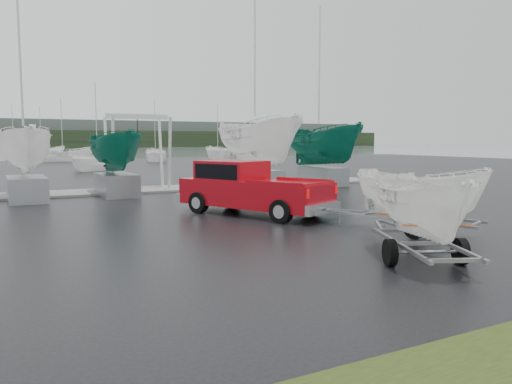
# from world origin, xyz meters

# --- Properties ---
(ground_plane) EXTENTS (120.00, 120.00, 0.00)m
(ground_plane) POSITION_xyz_m (0.00, 0.00, 0.00)
(ground_plane) COLOR black
(ground_plane) RESTS_ON ground
(lake) EXTENTS (300.00, 300.00, 0.00)m
(lake) POSITION_xyz_m (0.00, 100.00, -0.01)
(lake) COLOR slate
(lake) RESTS_ON ground
(dock) EXTENTS (30.00, 3.00, 0.12)m
(dock) POSITION_xyz_m (0.00, 13.00, 0.05)
(dock) COLOR gray
(dock) RESTS_ON ground
(treeline) EXTENTS (300.00, 8.00, 6.00)m
(treeline) POSITION_xyz_m (0.00, 170.00, 3.00)
(treeline) COLOR black
(treeline) RESTS_ON ground
(far_hill) EXTENTS (300.00, 6.00, 10.00)m
(far_hill) POSITION_xyz_m (0.00, 178.00, 5.00)
(far_hill) COLOR #4C5651
(far_hill) RESTS_ON ground
(pickup_truck) EXTENTS (4.27, 6.26, 1.98)m
(pickup_truck) POSITION_xyz_m (0.75, 2.79, 1.03)
(pickup_truck) COLOR #9F0812
(pickup_truck) RESTS_ON ground
(trailer_hitched) EXTENTS (2.55, 3.77, 4.44)m
(trailer_hitched) POSITION_xyz_m (3.40, -3.13, 2.42)
(trailer_hitched) COLOR #909398
(trailer_hitched) RESTS_ON ground
(trailer_parked) EXTENTS (2.54, 3.77, 4.51)m
(trailer_parked) POSITION_xyz_m (0.85, -5.71, 2.46)
(trailer_parked) COLOR #909398
(trailer_parked) RESTS_ON ground
(boat_hoist) EXTENTS (3.30, 2.18, 4.12)m
(boat_hoist) POSITION_xyz_m (-0.63, 13.00, 2.67)
(boat_hoist) COLOR silver
(boat_hoist) RESTS_ON ground
(keelboat_0) EXTENTS (2.23, 3.20, 10.39)m
(keelboat_0) POSITION_xyz_m (-6.26, 11.00, 3.51)
(keelboat_0) COLOR #909398
(keelboat_0) RESTS_ON ground
(keelboat_1) EXTENTS (2.09, 3.20, 6.64)m
(keelboat_1) POSITION_xyz_m (-2.22, 11.20, 3.26)
(keelboat_1) COLOR #909398
(keelboat_1) RESTS_ON ground
(keelboat_2) EXTENTS (2.91, 3.20, 11.09)m
(keelboat_2) POSITION_xyz_m (5.67, 11.00, 4.63)
(keelboat_2) COLOR #909398
(keelboat_2) RESTS_ON ground
(keelboat_3) EXTENTS (2.59, 3.20, 10.76)m
(keelboat_3) POSITION_xyz_m (10.27, 11.30, 4.12)
(keelboat_3) COLOR #909398
(keelboat_3) RESTS_ON ground
(moored_boat_1) EXTENTS (3.25, 3.18, 11.87)m
(moored_boat_1) POSITION_xyz_m (0.48, 54.28, 0.00)
(moored_boat_1) COLOR white
(moored_boat_1) RESTS_ON ground
(moored_boat_2) EXTENTS (3.05, 3.10, 11.40)m
(moored_boat_2) POSITION_xyz_m (10.87, 48.49, 0.00)
(moored_boat_2) COLOR white
(moored_boat_2) RESTS_ON ground
(moored_boat_3) EXTENTS (3.15, 3.22, 11.75)m
(moored_boat_3) POSITION_xyz_m (21.50, 53.02, 0.00)
(moored_boat_3) COLOR white
(moored_boat_3) RESTS_ON ground
(moored_boat_5) EXTENTS (3.17, 3.11, 11.59)m
(moored_boat_5) POSITION_xyz_m (-0.57, 71.99, 0.00)
(moored_boat_5) COLOR white
(moored_boat_5) RESTS_ON ground
(moored_boat_6) EXTENTS (3.12, 3.12, 10.90)m
(moored_boat_6) POSITION_xyz_m (-4.61, 68.53, 0.01)
(moored_boat_6) COLOR white
(moored_boat_6) RESTS_ON ground
(moored_boat_7) EXTENTS (3.63, 3.63, 11.37)m
(moored_boat_7) POSITION_xyz_m (0.95, 33.38, 0.00)
(moored_boat_7) COLOR white
(moored_boat_7) RESTS_ON ground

